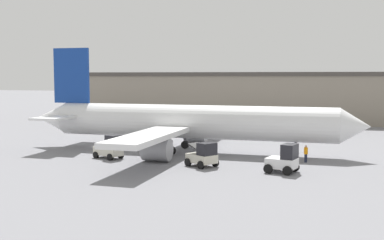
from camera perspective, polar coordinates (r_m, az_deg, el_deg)
ground_plane at (r=52.50m, az=-0.00°, el=-3.84°), size 400.00×400.00×0.00m
terminal_building at (r=91.94m, az=12.18°, el=2.74°), size 81.31×18.24×8.98m
airplane at (r=52.37m, az=-1.02°, el=-0.24°), size 37.74×31.56×11.51m
ground_crew_worker at (r=47.57m, az=13.34°, el=-3.84°), size 0.37×0.37×1.67m
baggage_tug at (r=42.03m, az=10.88°, el=-4.64°), size 3.00×2.78×2.52m
belt_loader_truck at (r=44.03m, az=1.32°, el=-4.20°), size 3.26×3.13×2.27m
pushback_tug at (r=49.01m, az=-9.68°, el=-3.29°), size 3.31×2.66×2.42m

